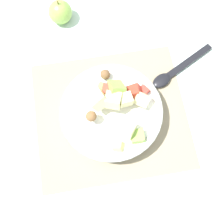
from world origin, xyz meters
name	(u,v)px	position (x,y,z in m)	size (l,w,h in m)	color
ground_plane	(111,115)	(0.00, 0.00, 0.00)	(2.40, 2.40, 0.00)	silver
placemat	(111,114)	(0.00, 0.00, 0.00)	(0.40, 0.36, 0.01)	gray
salad_bowl	(112,112)	(0.00, 0.01, 0.04)	(0.26, 0.26, 0.13)	white
serving_spoon	(173,72)	(-0.19, -0.09, 0.01)	(0.20, 0.12, 0.01)	black
whole_apple	(60,12)	(0.10, -0.33, 0.03)	(0.07, 0.07, 0.08)	#8CB74C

